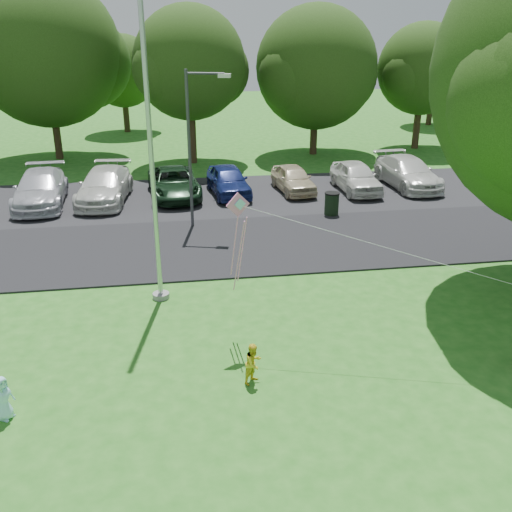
{
  "coord_description": "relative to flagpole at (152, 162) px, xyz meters",
  "views": [
    {
      "loc": [
        -3.03,
        -10.68,
        7.69
      ],
      "look_at": [
        -0.76,
        4.0,
        1.6
      ],
      "focal_mm": 40.0,
      "sensor_mm": 36.0,
      "label": 1
    }
  ],
  "objects": [
    {
      "name": "ground",
      "position": [
        3.5,
        -5.0,
        -4.17
      ],
      "size": [
        120.0,
        120.0,
        0.0
      ],
      "primitive_type": "plane",
      "color": "#266C1C",
      "rests_on": "ground"
    },
    {
      "name": "park_road",
      "position": [
        3.5,
        4.0,
        -4.14
      ],
      "size": [
        60.0,
        6.0,
        0.06
      ],
      "primitive_type": "cube",
      "color": "black",
      "rests_on": "ground"
    },
    {
      "name": "parking_strip",
      "position": [
        3.5,
        10.5,
        -4.14
      ],
      "size": [
        42.0,
        7.0,
        0.06
      ],
      "primitive_type": "cube",
      "color": "black",
      "rests_on": "ground"
    },
    {
      "name": "flagpole",
      "position": [
        0.0,
        0.0,
        0.0
      ],
      "size": [
        0.5,
        0.5,
        10.0
      ],
      "color": "#B7BABF",
      "rests_on": "ground"
    },
    {
      "name": "street_lamp",
      "position": [
        1.51,
        6.27,
        -0.48
      ],
      "size": [
        1.69,
        0.61,
        6.13
      ],
      "rotation": [
        0.0,
        0.0,
        -0.27
      ],
      "color": "#3F3F44",
      "rests_on": "ground"
    },
    {
      "name": "trash_can",
      "position": [
        7.25,
        6.91,
        -3.65
      ],
      "size": [
        0.64,
        0.64,
        1.02
      ],
      "rotation": [
        0.0,
        0.0,
        0.2
      ],
      "color": "black",
      "rests_on": "ground"
    },
    {
      "name": "tree_row",
      "position": [
        5.09,
        19.23,
        1.55
      ],
      "size": [
        64.35,
        11.94,
        10.88
      ],
      "color": "#332316",
      "rests_on": "ground"
    },
    {
      "name": "horizon_trees",
      "position": [
        7.56,
        28.88,
        0.14
      ],
      "size": [
        77.46,
        7.2,
        7.02
      ],
      "color": "#332316",
      "rests_on": "ground"
    },
    {
      "name": "parked_cars",
      "position": [
        2.67,
        10.5,
        -3.4
      ],
      "size": [
        19.85,
        5.56,
        1.49
      ],
      "color": "silver",
      "rests_on": "ground"
    },
    {
      "name": "child_yellow",
      "position": [
        2.11,
        -4.71,
        -3.67
      ],
      "size": [
        0.61,
        0.6,
        0.99
      ],
      "primitive_type": "imported",
      "rotation": [
        0.0,
        0.0,
        0.73
      ],
      "color": "yellow",
      "rests_on": "ground"
    },
    {
      "name": "child_blue",
      "position": [
        -3.21,
        -5.21,
        -3.66
      ],
      "size": [
        0.52,
        0.58,
        1.0
      ],
      "primitive_type": "imported",
      "rotation": [
        0.0,
        0.0,
        1.06
      ],
      "color": "#A6EBFF",
      "rests_on": "ground"
    },
    {
      "name": "kite",
      "position": [
        2.21,
        -2.7,
        -0.98
      ],
      "size": [
        6.84,
        2.88,
        2.67
      ],
      "rotation": [
        0.0,
        0.0,
        0.27
      ],
      "color": "pink",
      "rests_on": "ground"
    }
  ]
}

